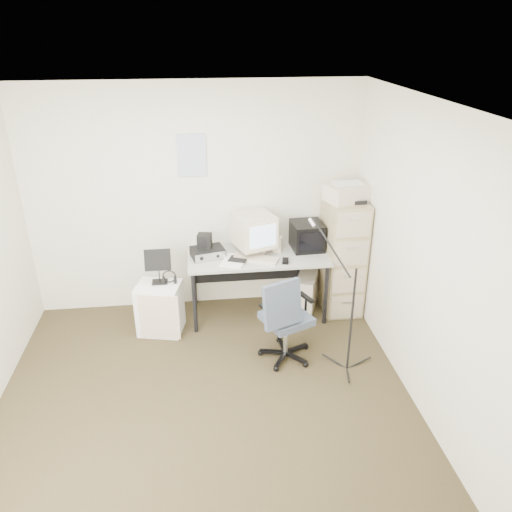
{
  "coord_description": "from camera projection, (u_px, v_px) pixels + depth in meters",
  "views": [
    {
      "loc": [
        0.02,
        -3.38,
        3.0
      ],
      "look_at": [
        0.55,
        0.95,
        0.95
      ],
      "focal_mm": 35.0,
      "sensor_mm": 36.0,
      "label": 1
    }
  ],
  "objects": [
    {
      "name": "wall_calendar",
      "position": [
        192.0,
        155.0,
        5.17
      ],
      "size": [
        0.3,
        0.02,
        0.44
      ],
      "primitive_type": "cube",
      "color": "white",
      "rests_on": "wall_back"
    },
    {
      "name": "music_stand",
      "position": [
        158.0,
        266.0,
        5.1
      ],
      "size": [
        0.29,
        0.2,
        0.39
      ],
      "primitive_type": "cube",
      "rotation": [
        0.0,
        0.0,
        -0.25
      ],
      "color": "black",
      "rests_on": "side_cart"
    },
    {
      "name": "desk_speaker",
      "position": [
        278.0,
        244.0,
        5.42
      ],
      "size": [
        0.12,
        0.12,
        0.17
      ],
      "primitive_type": "cube",
      "rotation": [
        0.0,
        0.0,
        -0.43
      ],
      "color": "beige",
      "rests_on": "desk"
    },
    {
      "name": "desk",
      "position": [
        258.0,
        284.0,
        5.53
      ],
      "size": [
        1.5,
        0.7,
        0.73
      ],
      "primitive_type": "cube",
      "color": "gray",
      "rests_on": "floor"
    },
    {
      "name": "keyboard",
      "position": [
        255.0,
        259.0,
        5.24
      ],
      "size": [
        0.51,
        0.35,
        0.03
      ],
      "primitive_type": "cube",
      "rotation": [
        0.0,
        0.0,
        -0.42
      ],
      "color": "#EEE4D0",
      "rests_on": "desk"
    },
    {
      "name": "crt_tv",
      "position": [
        307.0,
        236.0,
        5.46
      ],
      "size": [
        0.35,
        0.36,
        0.3
      ],
      "primitive_type": "cube",
      "rotation": [
        0.0,
        0.0,
        0.05
      ],
      "color": "black",
      "rests_on": "desk"
    },
    {
      "name": "mouse",
      "position": [
        285.0,
        261.0,
        5.19
      ],
      "size": [
        0.09,
        0.12,
        0.03
      ],
      "primitive_type": "cube",
      "rotation": [
        0.0,
        0.0,
        -0.22
      ],
      "color": "black",
      "rests_on": "desk"
    },
    {
      "name": "crt_monitor",
      "position": [
        254.0,
        234.0,
        5.34
      ],
      "size": [
        0.5,
        0.51,
        0.43
      ],
      "primitive_type": "cube",
      "rotation": [
        0.0,
        0.0,
        0.33
      ],
      "color": "#EEE4D0",
      "rests_on": "desk"
    },
    {
      "name": "side_cart",
      "position": [
        160.0,
        308.0,
        5.24
      ],
      "size": [
        0.51,
        0.44,
        0.55
      ],
      "primitive_type": "cube",
      "rotation": [
        0.0,
        0.0,
        -0.22
      ],
      "color": "white",
      "rests_on": "floor"
    },
    {
      "name": "wall_front",
      "position": [
        208.0,
        468.0,
        2.16
      ],
      "size": [
        3.6,
        0.02,
        2.5
      ],
      "primitive_type": "cube",
      "color": "beige",
      "rests_on": "ground"
    },
    {
      "name": "radio_speaker",
      "position": [
        204.0,
        241.0,
        5.29
      ],
      "size": [
        0.17,
        0.16,
        0.14
      ],
      "primitive_type": "cube",
      "rotation": [
        0.0,
        0.0,
        -0.19
      ],
      "color": "black",
      "rests_on": "radio_receiver"
    },
    {
      "name": "wall_back",
      "position": [
        196.0,
        200.0,
        5.4
      ],
      "size": [
        3.6,
        0.02,
        2.5
      ],
      "primitive_type": "cube",
      "color": "beige",
      "rests_on": "ground"
    },
    {
      "name": "radio_receiver",
      "position": [
        208.0,
        252.0,
        5.3
      ],
      "size": [
        0.39,
        0.31,
        0.1
      ],
      "primitive_type": "cube",
      "rotation": [
        0.0,
        0.0,
        0.23
      ],
      "color": "black",
      "rests_on": "desk"
    },
    {
      "name": "office_chair",
      "position": [
        287.0,
        317.0,
        4.74
      ],
      "size": [
        0.7,
        0.7,
        0.92
      ],
      "primitive_type": "cube",
      "rotation": [
        0.0,
        0.0,
        0.41
      ],
      "color": "#4C525F",
      "rests_on": "floor"
    },
    {
      "name": "pc_tower",
      "position": [
        306.0,
        292.0,
        5.69
      ],
      "size": [
        0.35,
        0.49,
        0.42
      ],
      "primitive_type": "cube",
      "rotation": [
        0.0,
        0.0,
        -0.37
      ],
      "color": "#EEE4D0",
      "rests_on": "floor"
    },
    {
      "name": "ceiling",
      "position": [
        190.0,
        107.0,
        3.25
      ],
      "size": [
        3.6,
        3.6,
        0.01
      ],
      "primitive_type": "cube",
      "color": "white",
      "rests_on": "ground"
    },
    {
      "name": "mic_stand",
      "position": [
        353.0,
        305.0,
        4.47
      ],
      "size": [
        0.03,
        0.03,
        1.4
      ],
      "primitive_type": "cylinder",
      "rotation": [
        0.0,
        0.0,
        1.94
      ],
      "color": "black",
      "rests_on": "floor"
    },
    {
      "name": "wall_right",
      "position": [
        426.0,
        264.0,
        3.98
      ],
      "size": [
        0.02,
        3.6,
        2.5
      ],
      "primitive_type": "cube",
      "color": "beige",
      "rests_on": "ground"
    },
    {
      "name": "printer",
      "position": [
        348.0,
        193.0,
        5.2
      ],
      "size": [
        0.52,
        0.43,
        0.17
      ],
      "primitive_type": "cube",
      "rotation": [
        0.0,
        0.0,
        0.33
      ],
      "color": "#EEE4D0",
      "rests_on": "filing_cabinet"
    },
    {
      "name": "filing_cabinet",
      "position": [
        342.0,
        255.0,
        5.54
      ],
      "size": [
        0.4,
        0.6,
        1.3
      ],
      "primitive_type": "cube",
      "color": "tan",
      "rests_on": "floor"
    },
    {
      "name": "papers",
      "position": [
        234.0,
        261.0,
        5.21
      ],
      "size": [
        0.33,
        0.38,
        0.02
      ],
      "primitive_type": "cube",
      "rotation": [
        0.0,
        0.0,
        -0.38
      ],
      "color": "white",
      "rests_on": "desk"
    },
    {
      "name": "headphones",
      "position": [
        169.0,
        279.0,
        5.14
      ],
      "size": [
        0.2,
        0.2,
        0.03
      ],
      "primitive_type": "torus",
      "rotation": [
        0.0,
        0.0,
        -0.33
      ],
      "color": "black",
      "rests_on": "side_cart"
    },
    {
      "name": "floor",
      "position": [
        206.0,
        405.0,
        4.31
      ],
      "size": [
        3.6,
        3.6,
        0.01
      ],
      "primitive_type": "cube",
      "color": "#332E17",
      "rests_on": "ground"
    }
  ]
}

